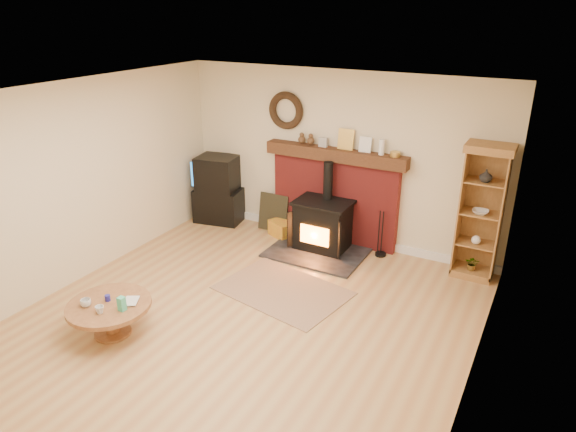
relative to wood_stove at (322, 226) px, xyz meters
The scene contains 11 objects.
ground 2.31m from the wood_stove, 89.69° to the right, with size 5.50×5.50×0.00m, color #AB7747.
room_shell 2.56m from the wood_stove, 90.15° to the right, with size 5.02×5.52×2.61m.
chimney_breast 0.58m from the wood_stove, 88.05° to the left, with size 2.20×0.22×1.78m.
wood_stove is the anchor object (origin of this frame).
area_rug 1.40m from the wood_stove, 86.53° to the right, with size 1.59×1.10×0.01m, color brown.
tv_unit 2.02m from the wood_stove, behind, with size 0.85×0.67×1.13m.
curio_cabinet 2.23m from the wood_stove, ahead, with size 0.59×0.43×1.84m.
firelog_box 0.82m from the wood_stove, behind, with size 0.39×0.25×0.25m, color yellow.
leaning_painting 1.04m from the wood_stove, 164.61° to the left, with size 0.51×0.03×0.61m, color black.
fire_tools 0.92m from the wood_stove, 14.75° to the left, with size 0.16×0.16×0.70m.
coffee_table 3.29m from the wood_stove, 110.42° to the right, with size 0.92×0.92×0.55m.
Camera 1 is at (2.88, -4.11, 3.44)m, focal length 32.00 mm.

